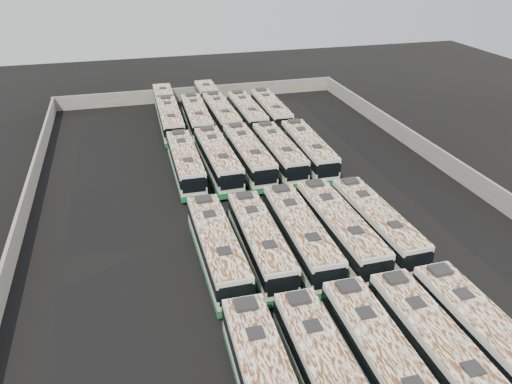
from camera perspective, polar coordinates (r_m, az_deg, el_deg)
name	(u,v)px	position (r m, az deg, el deg)	size (l,w,h in m)	color
ground	(260,203)	(50.21, 0.49, -1.23)	(140.00, 140.00, 0.00)	black
perimeter_wall	(260,193)	(49.69, 0.49, -0.12)	(45.20, 73.20, 2.20)	slate
bus_front_left	(329,381)	(30.09, 8.31, -20.60)	(2.85, 12.86, 3.62)	beige
bus_front_center	(385,366)	(31.41, 14.48, -18.71)	(2.85, 13.03, 3.67)	beige
bus_front_right	(438,353)	(33.13, 20.05, -16.85)	(2.82, 12.81, 3.60)	beige
bus_front_far_right	(488,343)	(34.87, 25.00, -15.33)	(3.00, 12.98, 3.65)	beige
bus_midfront_far_left	(217,248)	(40.01, -4.48, -6.41)	(2.84, 12.93, 3.64)	beige
bus_midfront_left	(260,242)	(40.68, 0.45, -5.75)	(2.82, 12.66, 3.56)	beige
bus_midfront_center	(300,235)	(41.60, 5.04, -4.94)	(2.94, 13.12, 3.69)	beige
bus_midfront_right	(339,229)	(42.76, 9.45, -4.22)	(3.00, 13.30, 3.74)	beige
bus_midfront_far_right	(376,224)	(44.30, 13.56, -3.58)	(2.97, 12.77, 3.59)	beige
bus_midback_far_left	(185,163)	(55.07, -8.08, 3.32)	(2.77, 12.74, 3.59)	beige
bus_midback_left	(218,159)	(55.37, -4.39, 3.74)	(3.03, 13.23, 3.72)	beige
bus_midback_center	(248,155)	(56.23, -0.89, 4.20)	(3.04, 13.28, 3.73)	beige
bus_midback_right	(279,153)	(57.10, 2.61, 4.50)	(2.78, 12.89, 3.63)	beige
bus_midback_far_right	(308,150)	(58.07, 5.98, 4.79)	(3.07, 13.03, 3.66)	beige
bus_back_far_left	(168,112)	(71.86, -10.05, 8.97)	(3.03, 19.71, 3.57)	beige
bus_back_left	(197,118)	(68.80, -6.80, 8.41)	(3.07, 13.06, 3.66)	beige
bus_back_center	(216,108)	(72.62, -4.58, 9.53)	(2.98, 20.15, 3.65)	beige
bus_back_right	(247,114)	(70.09, -1.03, 8.92)	(2.72, 12.70, 3.58)	beige
bus_back_far_right	(271,111)	(71.08, 1.70, 9.20)	(2.97, 12.87, 3.62)	beige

